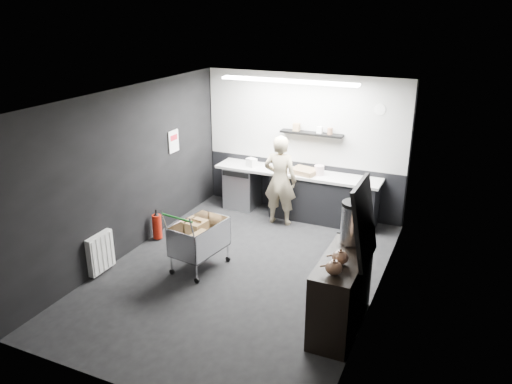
% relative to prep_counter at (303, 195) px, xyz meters
% --- Properties ---
extents(floor, '(5.50, 5.50, 0.00)m').
position_rel_prep_counter_xyz_m(floor, '(-0.14, -2.42, -0.46)').
color(floor, black).
rests_on(floor, ground).
extents(ceiling, '(5.50, 5.50, 0.00)m').
position_rel_prep_counter_xyz_m(ceiling, '(-0.14, -2.42, 2.24)').
color(ceiling, silver).
rests_on(ceiling, wall_back).
extents(wall_back, '(5.50, 0.00, 5.50)m').
position_rel_prep_counter_xyz_m(wall_back, '(-0.14, 0.33, 0.89)').
color(wall_back, black).
rests_on(wall_back, floor).
extents(wall_front, '(5.50, 0.00, 5.50)m').
position_rel_prep_counter_xyz_m(wall_front, '(-0.14, -5.17, 0.89)').
color(wall_front, black).
rests_on(wall_front, floor).
extents(wall_left, '(0.00, 5.50, 5.50)m').
position_rel_prep_counter_xyz_m(wall_left, '(-2.14, -2.42, 0.89)').
color(wall_left, black).
rests_on(wall_left, floor).
extents(wall_right, '(0.00, 5.50, 5.50)m').
position_rel_prep_counter_xyz_m(wall_right, '(1.86, -2.42, 0.89)').
color(wall_right, black).
rests_on(wall_right, floor).
extents(kitchen_wall_panel, '(3.95, 0.02, 1.70)m').
position_rel_prep_counter_xyz_m(kitchen_wall_panel, '(-0.14, 0.31, 1.39)').
color(kitchen_wall_panel, '#B9B8B4').
rests_on(kitchen_wall_panel, wall_back).
extents(dado_panel, '(3.95, 0.02, 1.00)m').
position_rel_prep_counter_xyz_m(dado_panel, '(-0.14, 0.31, 0.04)').
color(dado_panel, black).
rests_on(dado_panel, wall_back).
extents(floating_shelf, '(1.20, 0.22, 0.04)m').
position_rel_prep_counter_xyz_m(floating_shelf, '(0.06, 0.20, 1.16)').
color(floating_shelf, black).
rests_on(floating_shelf, wall_back).
extents(wall_clock, '(0.20, 0.03, 0.20)m').
position_rel_prep_counter_xyz_m(wall_clock, '(1.26, 0.30, 1.69)').
color(wall_clock, white).
rests_on(wall_clock, wall_back).
extents(poster, '(0.02, 0.30, 0.40)m').
position_rel_prep_counter_xyz_m(poster, '(-2.12, -1.12, 1.09)').
color(poster, white).
rests_on(poster, wall_left).
extents(poster_red_band, '(0.02, 0.22, 0.10)m').
position_rel_prep_counter_xyz_m(poster_red_band, '(-2.11, -1.12, 1.16)').
color(poster_red_band, red).
rests_on(poster_red_band, poster).
extents(radiator, '(0.10, 0.50, 0.60)m').
position_rel_prep_counter_xyz_m(radiator, '(-2.08, -3.32, -0.11)').
color(radiator, white).
rests_on(radiator, wall_left).
extents(ceiling_strip, '(2.40, 0.20, 0.04)m').
position_rel_prep_counter_xyz_m(ceiling_strip, '(-0.14, -0.57, 2.21)').
color(ceiling_strip, white).
rests_on(ceiling_strip, ceiling).
extents(prep_counter, '(3.20, 0.61, 0.90)m').
position_rel_prep_counter_xyz_m(prep_counter, '(0.00, 0.00, 0.00)').
color(prep_counter, black).
rests_on(prep_counter, floor).
extents(person, '(0.64, 0.44, 1.69)m').
position_rel_prep_counter_xyz_m(person, '(-0.29, -0.45, 0.39)').
color(person, beige).
rests_on(person, floor).
extents(shopping_cart, '(0.69, 1.02, 1.05)m').
position_rel_prep_counter_xyz_m(shopping_cart, '(-0.79, -2.55, 0.04)').
color(shopping_cart, silver).
rests_on(shopping_cart, floor).
extents(sideboard, '(0.56, 1.31, 1.97)m').
position_rel_prep_counter_xyz_m(sideboard, '(1.61, -3.12, 0.16)').
color(sideboard, black).
rests_on(sideboard, floor).
extents(fire_extinguisher, '(0.16, 0.16, 0.53)m').
position_rel_prep_counter_xyz_m(fire_extinguisher, '(-1.99, -1.98, -0.20)').
color(fire_extinguisher, '#AD1B0B').
rests_on(fire_extinguisher, floor).
extents(cardboard_box, '(0.54, 0.46, 0.09)m').
position_rel_prep_counter_xyz_m(cardboard_box, '(0.03, -0.05, 0.49)').
color(cardboard_box, olive).
rests_on(cardboard_box, prep_counter).
extents(pink_tub, '(0.18, 0.18, 0.18)m').
position_rel_prep_counter_xyz_m(pink_tub, '(0.30, 0.00, 0.53)').
color(pink_tub, beige).
rests_on(pink_tub, prep_counter).
extents(white_container, '(0.22, 0.20, 0.16)m').
position_rel_prep_counter_xyz_m(white_container, '(-1.05, -0.05, 0.52)').
color(white_container, white).
rests_on(white_container, prep_counter).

